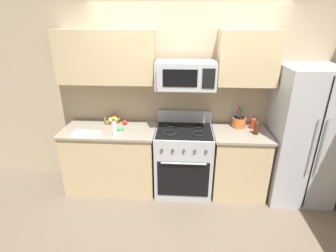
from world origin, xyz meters
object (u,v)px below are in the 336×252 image
at_px(bottle_hot_sauce, 253,123).
at_px(prep_bowl, 120,129).
at_px(bottle_soy, 256,127).
at_px(apple_loose, 125,122).
at_px(range_oven, 183,159).
at_px(microwave, 186,75).
at_px(refrigerator, 303,136).
at_px(bottle_vinegar, 114,128).
at_px(utensil_crock, 239,122).
at_px(cutting_board, 86,134).
at_px(fruit_basket, 113,120).

height_order(bottle_hot_sauce, prep_bowl, bottle_hot_sauce).
bearing_deg(bottle_soy, apple_loose, 172.85).
bearing_deg(range_oven, microwave, 90.05).
xyz_separation_m(range_oven, prep_bowl, (-0.86, -0.03, 0.46)).
xyz_separation_m(refrigerator, microwave, (-1.55, 0.05, 0.76)).
relative_size(range_oven, bottle_vinegar, 5.08).
height_order(range_oven, bottle_vinegar, bottle_vinegar).
height_order(range_oven, refrigerator, refrigerator).
xyz_separation_m(utensil_crock, prep_bowl, (-1.61, -0.22, -0.06)).
height_order(microwave, bottle_vinegar, microwave).
bearing_deg(bottle_hot_sauce, range_oven, -171.43).
bearing_deg(range_oven, apple_loose, 168.07).
bearing_deg(bottle_vinegar, range_oven, 11.46).
bearing_deg(cutting_board, refrigerator, 3.58).
distance_m(utensil_crock, apple_loose, 1.59).
bearing_deg(prep_bowl, apple_loose, 86.00).
bearing_deg(prep_bowl, range_oven, 2.21).
bearing_deg(refrigerator, bottle_vinegar, -176.15).
distance_m(refrigerator, cutting_board, 2.82).
bearing_deg(prep_bowl, bottle_soy, -0.36).
height_order(utensil_crock, bottle_soy, utensil_crock).
distance_m(bottle_vinegar, prep_bowl, 0.17).
relative_size(bottle_hot_sauce, prep_bowl, 1.83).
distance_m(range_oven, bottle_hot_sauce, 1.08).
distance_m(utensil_crock, fruit_basket, 1.77).
relative_size(refrigerator, prep_bowl, 17.41).
relative_size(utensil_crock, apple_loose, 4.96).
xyz_separation_m(refrigerator, prep_bowl, (-2.40, -0.02, 0.04)).
relative_size(fruit_basket, cutting_board, 0.62).
distance_m(microwave, fruit_basket, 1.25).
xyz_separation_m(refrigerator, utensil_crock, (-0.80, 0.20, 0.09)).
relative_size(microwave, bottle_vinegar, 3.44).
height_order(cutting_board, bottle_soy, bottle_soy).
distance_m(refrigerator, apple_loose, 2.40).
distance_m(fruit_basket, apple_loose, 0.18).
bearing_deg(apple_loose, fruit_basket, 173.28).
relative_size(range_oven, apple_loose, 15.88).
relative_size(apple_loose, prep_bowl, 0.67).
bearing_deg(microwave, bottle_vinegar, -166.80).
height_order(microwave, cutting_board, microwave).
relative_size(refrigerator, bottle_soy, 8.36).
bearing_deg(bottle_vinegar, fruit_basket, 108.71).
bearing_deg(utensil_crock, cutting_board, -169.40).
bearing_deg(prep_bowl, microwave, 4.10).
distance_m(range_oven, cutting_board, 1.36).
bearing_deg(microwave, apple_loose, 169.94).
distance_m(refrigerator, utensil_crock, 0.83).
bearing_deg(microwave, utensil_crock, 11.75).
xyz_separation_m(utensil_crock, bottle_hot_sauce, (0.18, -0.04, 0.01)).
height_order(range_oven, fruit_basket, range_oven).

